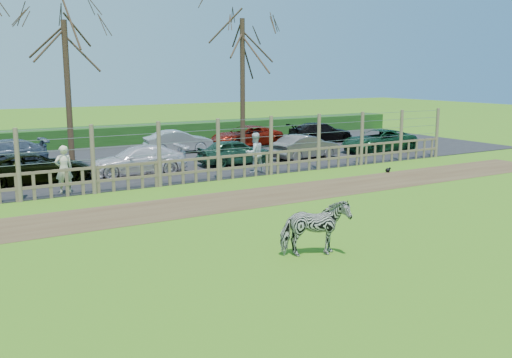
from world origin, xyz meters
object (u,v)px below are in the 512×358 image
car_3 (138,160)px  car_4 (235,152)px  crow (388,170)px  car_11 (179,141)px  car_5 (305,147)px  car_6 (379,141)px  tree_right (242,53)px  car_2 (34,168)px  zebra (315,228)px  tree_mid (66,59)px  car_9 (1,153)px  visitor_b (255,153)px  car_13 (321,132)px  visitor_a (64,169)px  car_12 (246,136)px

car_3 → car_4: 4.76m
crow → car_11: bearing=118.6°
car_5 → car_6: bearing=-97.0°
car_3 → car_5: 8.63m
tree_right → car_6: tree_right is taller
car_2 → car_11: same height
zebra → car_6: bearing=-29.5°
tree_right → crow: (2.69, -8.12, -5.13)m
tree_mid → car_9: 5.59m
visitor_b → car_3: bearing=-26.8°
tree_right → car_3: 8.90m
tree_mid → car_11: (6.17, 2.49, -4.23)m
zebra → car_13: bearing=-19.6°
visitor_a → car_9: size_ratio=0.42×
car_11 → crow: bearing=-144.2°
car_6 → car_13: (-0.13, 5.02, 0.00)m
zebra → car_11: bearing=4.9°
tree_mid → visitor_a: (-1.43, -5.04, -3.96)m
tree_mid → car_13: (15.51, 2.30, -4.23)m
car_5 → car_13: bearing=-50.9°
tree_right → car_3: (-6.90, -3.23, -4.60)m
tree_mid → car_5: tree_mid is taller
crow → car_9: car_9 is taller
car_5 → crow: bearing=-176.5°
tree_mid → car_2: bearing=-128.2°
car_2 → car_9: size_ratio=1.04×
visitor_b → car_13: 11.50m
car_3 → car_12: (8.41, 5.57, 0.00)m
tree_mid → car_11: bearing=22.0°
car_4 → car_9: bearing=66.8°
car_3 → car_12: same height
car_13 → car_11: bearing=94.0°
visitor_a → car_3: bearing=-150.4°
zebra → car_12: (8.39, 18.05, -0.04)m
zebra → car_3: 12.49m
zebra → car_11: (4.04, 17.71, -0.04)m
tree_right → zebra: size_ratio=4.55×
tree_mid → zebra: bearing=-82.0°
visitor_b → car_9: visitor_b is taller
zebra → crow: bearing=-33.8°
tree_mid → car_4: bearing=-20.6°
visitor_b → car_13: (8.96, 7.20, -0.26)m
car_13 → car_5: bearing=141.9°
visitor_a → car_13: (16.94, 7.34, -0.26)m
car_11 → car_12: bearing=-78.3°
tree_mid → car_13: 16.24m
car_11 → car_12: 4.36m
car_3 → car_5: (8.63, -0.04, 0.00)m
visitor_a → car_5: visitor_a is taller
visitor_b → car_4: 2.36m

